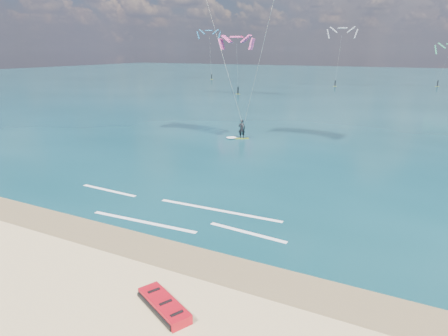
# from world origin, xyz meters

# --- Properties ---
(ground) EXTENTS (320.00, 320.00, 0.00)m
(ground) POSITION_xyz_m (0.00, 40.00, 0.00)
(ground) COLOR tan
(ground) RESTS_ON ground
(wet_sand_strip) EXTENTS (320.00, 2.40, 0.01)m
(wet_sand_strip) POSITION_xyz_m (0.00, 3.00, 0.00)
(wet_sand_strip) COLOR brown
(wet_sand_strip) RESTS_ON ground
(sea) EXTENTS (320.00, 200.00, 0.04)m
(sea) POSITION_xyz_m (0.00, 104.00, 0.02)
(sea) COLOR #0A3138
(sea) RESTS_ON ground
(packed_kite_mid) EXTENTS (2.85, 2.14, 0.40)m
(packed_kite_mid) POSITION_xyz_m (2.68, -0.34, 0.00)
(packed_kite_mid) COLOR red
(packed_kite_mid) RESTS_ON ground
(kitesurfer_main) EXTENTS (9.09, 7.70, 16.41)m
(kitesurfer_main) POSITION_xyz_m (-5.03, 22.13, 8.56)
(kitesurfer_main) COLOR #8DC016
(kitesurfer_main) RESTS_ON sea
(shoreline_foam) EXTENTS (14.26, 3.64, 0.01)m
(shoreline_foam) POSITION_xyz_m (-1.48, 6.82, 0.05)
(shoreline_foam) COLOR white
(shoreline_foam) RESTS_ON ground
(distant_kites) EXTENTS (89.47, 38.45, 13.34)m
(distant_kites) POSITION_xyz_m (-1.54, 76.92, 5.70)
(distant_kites) COLOR #E6438E
(distant_kites) RESTS_ON ground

